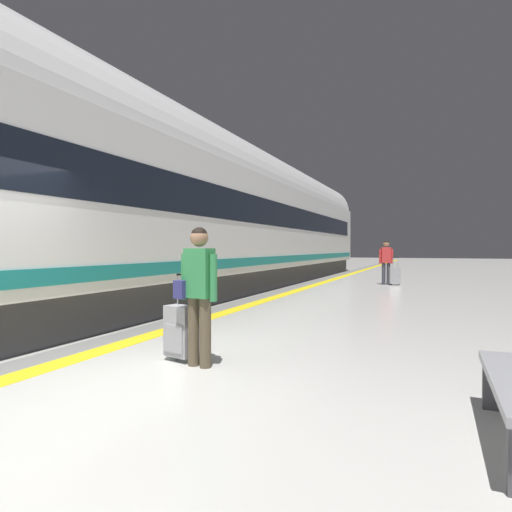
% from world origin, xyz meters
% --- Properties ---
extents(ground_plane, '(120.00, 120.00, 0.00)m').
position_xyz_m(ground_plane, '(0.00, 0.00, 0.00)').
color(ground_plane, silver).
extents(safety_line_strip, '(0.36, 80.00, 0.01)m').
position_xyz_m(safety_line_strip, '(-0.61, 10.00, 0.00)').
color(safety_line_strip, yellow).
rests_on(safety_line_strip, ground).
extents(tactile_edge_band, '(0.63, 80.00, 0.01)m').
position_xyz_m(tactile_edge_band, '(-0.95, 10.00, 0.00)').
color(tactile_edge_band, slate).
rests_on(tactile_edge_band, ground).
extents(high_speed_train, '(2.94, 36.07, 4.97)m').
position_xyz_m(high_speed_train, '(-2.73, 6.24, 2.51)').
color(high_speed_train, '#38383D').
rests_on(high_speed_train, ground).
extents(traveller_foreground, '(0.53, 0.29, 1.64)m').
position_xyz_m(traveller_foreground, '(1.00, 0.94, 0.95)').
color(traveller_foreground, brown).
rests_on(traveller_foreground, ground).
extents(rolling_suitcase_foreground, '(0.42, 0.31, 1.07)m').
position_xyz_m(rolling_suitcase_foreground, '(0.66, 1.08, 0.37)').
color(rolling_suitcase_foreground, '#9E9EA3').
rests_on(rolling_suitcase_foreground, ground).
extents(passenger_near, '(0.51, 0.27, 1.67)m').
position_xyz_m(passenger_near, '(1.83, 13.66, 0.97)').
color(passenger_near, '#383842').
rests_on(passenger_near, ground).
extents(suitcase_near, '(0.43, 0.34, 1.04)m').
position_xyz_m(suitcase_near, '(2.15, 13.56, 0.36)').
color(suitcase_near, '#9E9EA3').
rests_on(suitcase_near, ground).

